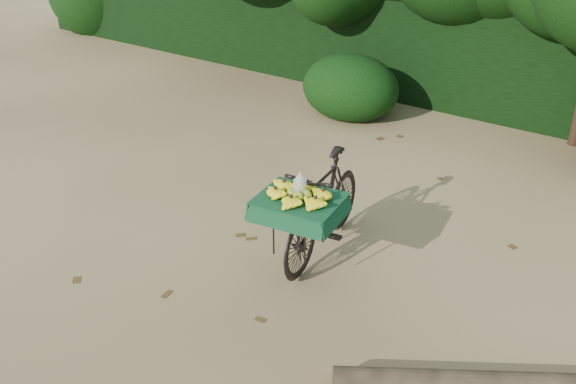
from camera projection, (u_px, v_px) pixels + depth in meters
The scene contains 6 objects.
ground at pixel (380, 300), 6.02m from camera, with size 80.00×80.00×0.00m, color tan.
vendor_bicycle at pixel (323, 206), 6.53m from camera, with size 0.96×1.95×1.13m.
hedge_backdrop at pixel (569, 68), 10.09m from camera, with size 26.00×1.80×1.80m, color black.
tree_row at pixel (526, 2), 9.36m from camera, with size 14.50×2.00×4.00m, color black, non-canonical shape.
bush_clumps at pixel (562, 137), 8.61m from camera, with size 8.80×1.70×0.90m, color black, non-canonical shape.
leaf_litter at pixel (409, 269), 6.48m from camera, with size 7.00×7.30×0.01m, color #4E3B14, non-canonical shape.
Camera 1 is at (2.17, -4.43, 3.72)m, focal length 38.00 mm.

